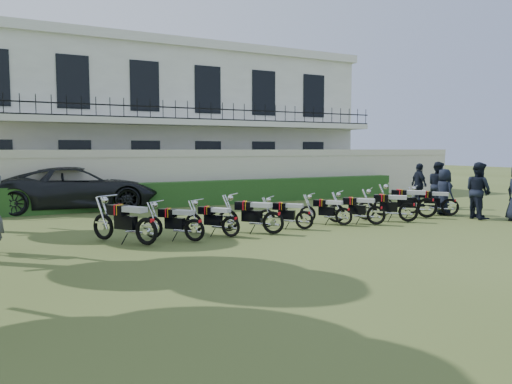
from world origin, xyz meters
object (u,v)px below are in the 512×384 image
at_px(officer_4, 438,185).
at_px(motorcycle_5, 344,212).
at_px(motorcycle_0, 146,224).
at_px(motorcycle_2, 231,221).
at_px(motorcycle_9, 450,203).
at_px(motorcycle_1, 195,225).
at_px(officer_2, 478,193).
at_px(suv, 78,188).
at_px(officer_1, 478,191).
at_px(motorcycle_3, 273,217).
at_px(motorcycle_6, 376,211).
at_px(officer_5, 419,185).
at_px(motorcycle_8, 427,203).
at_px(motorcycle_4, 304,215).
at_px(motorcycle_7, 408,207).
at_px(officer_3, 444,192).

bearing_deg(officer_4, motorcycle_5, 124.37).
xyz_separation_m(motorcycle_0, motorcycle_2, (2.28, 0.10, -0.09)).
bearing_deg(motorcycle_9, motorcycle_1, 143.31).
relative_size(motorcycle_1, officer_2, 0.85).
distance_m(motorcycle_1, officer_2, 10.10).
relative_size(suv, officer_1, 3.15).
xyz_separation_m(motorcycle_5, officer_4, (6.02, 1.84, 0.49)).
distance_m(motorcycle_3, motorcycle_6, 3.62).
bearing_deg(officer_5, motorcycle_6, 137.35).
relative_size(motorcycle_8, officer_2, 0.92).
relative_size(motorcycle_3, suv, 0.25).
distance_m(motorcycle_1, motorcycle_4, 3.49).
relative_size(motorcycle_8, officer_5, 0.89).
height_order(motorcycle_7, motorcycle_8, motorcycle_8).
bearing_deg(motorcycle_8, motorcycle_7, 153.14).
xyz_separation_m(officer_1, officer_3, (-0.16, 1.28, -0.13)).
bearing_deg(motorcycle_8, officer_2, -67.77).
height_order(officer_1, officer_5, officer_1).
height_order(motorcycle_1, motorcycle_6, motorcycle_6).
bearing_deg(motorcycle_6, suv, 92.32).
xyz_separation_m(motorcycle_3, motorcycle_7, (4.92, -0.03, -0.01)).
xyz_separation_m(motorcycle_2, officer_1, (8.80, -0.63, 0.51)).
height_order(motorcycle_9, officer_3, officer_3).
relative_size(motorcycle_4, motorcycle_9, 0.86).
height_order(motorcycle_1, officer_1, officer_1).
distance_m(motorcycle_6, suv, 11.22).
distance_m(motorcycle_0, officer_2, 11.30).
xyz_separation_m(motorcycle_5, motorcycle_9, (4.60, 0.00, 0.04)).
relative_size(motorcycle_0, motorcycle_2, 1.23).
bearing_deg(motorcycle_1, officer_5, -23.59).
distance_m(motorcycle_0, motorcycle_6, 7.10).
distance_m(motorcycle_1, suv, 8.55).
relative_size(motorcycle_5, officer_4, 0.77).
bearing_deg(officer_3, officer_2, -154.23).
height_order(motorcycle_0, officer_3, officer_3).
height_order(motorcycle_6, motorcycle_8, motorcycle_8).
distance_m(motorcycle_4, officer_3, 6.27).
bearing_deg(motorcycle_9, officer_4, 13.04).
bearing_deg(motorcycle_2, motorcycle_7, -35.84).
bearing_deg(motorcycle_1, officer_3, -34.80).
relative_size(motorcycle_4, officer_2, 0.77).
xyz_separation_m(motorcycle_4, suv, (-5.02, 8.10, 0.41)).
xyz_separation_m(motorcycle_0, motorcycle_7, (8.40, -0.08, -0.05)).
bearing_deg(suv, motorcycle_5, -133.42).
bearing_deg(motorcycle_4, motorcycle_6, -48.98).
bearing_deg(officer_3, motorcycle_8, 115.77).
bearing_deg(officer_2, motorcycle_0, 107.94).
distance_m(officer_1, officer_2, 0.28).
xyz_separation_m(motorcycle_2, motorcycle_5, (3.88, 0.23, -0.01)).
height_order(motorcycle_8, officer_5, officer_5).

